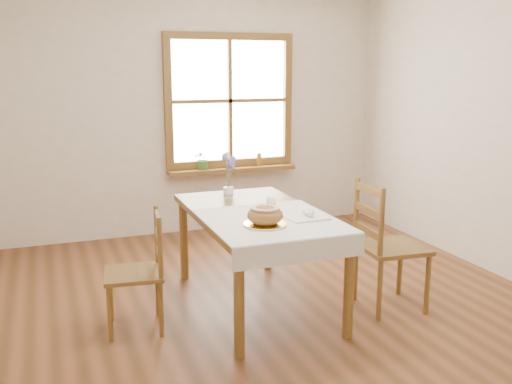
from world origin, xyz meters
The scene contains 18 objects.
ground centered at (0.00, 0.00, 0.00)m, with size 5.00×5.00×0.00m, color brown.
room_walls centered at (0.00, 0.00, 1.71)m, with size 4.60×5.10×2.65m.
window centered at (0.50, 2.47, 1.45)m, with size 1.46×0.08×1.46m.
window_sill centered at (0.50, 2.40, 0.69)m, with size 1.46×0.20×0.05m.
dining_table centered at (0.00, 0.30, 0.66)m, with size 0.90×1.60×0.75m.
table_linen centered at (0.00, 0.00, 0.76)m, with size 0.91×0.99×0.01m, color silver.
chair_left centered at (-0.94, 0.21, 0.42)m, with size 0.40×0.41×0.85m, color brown, non-canonical shape.
chair_right centered at (0.95, -0.10, 0.49)m, with size 0.46×0.48×0.99m, color brown, non-canonical shape.
bread_plate centered at (-0.09, -0.12, 0.77)m, with size 0.29×0.29×0.02m, color white.
bread_loaf centered at (-0.09, -0.12, 0.84)m, with size 0.25×0.25×0.14m, color olive.
egg_napkin centered at (0.25, -0.04, 0.77)m, with size 0.28×0.24×0.01m, color silver.
eggs centered at (0.25, -0.04, 0.80)m, with size 0.22×0.19×0.05m, color white, non-canonical shape.
salt_shaker centered at (0.12, 0.27, 0.81)m, with size 0.05×0.05×0.10m, color white.
pepper_shaker centered at (0.14, 0.38, 0.80)m, with size 0.05×0.05×0.09m, color white.
flower_vase centered at (-0.07, 0.77, 0.80)m, with size 0.08×0.08×0.09m, color white.
lavender_bouquet centered at (-0.07, 0.77, 0.98)m, with size 0.15×0.15×0.28m, color #6D5698, non-canonical shape.
potted_plant centered at (0.16, 2.40, 0.81)m, with size 0.21×0.23×0.18m, color #3D762F.
amber_bottle centered at (0.82, 2.40, 0.79)m, with size 0.05×0.05×0.15m, color #A6711E.
Camera 1 is at (-1.46, -3.60, 1.81)m, focal length 40.00 mm.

